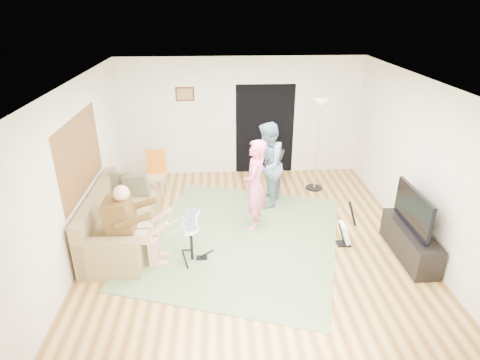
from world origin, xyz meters
The scene contains 19 objects.
floor centered at (0.00, 0.00, 0.00)m, with size 6.00×6.00×0.00m, color brown.
walls centered at (0.00, 0.00, 1.35)m, with size 5.50×6.00×2.70m, color silver, non-canonical shape.
ceiling centered at (0.00, 0.00, 2.70)m, with size 6.00×6.00×0.00m, color white.
window_blinds centered at (-2.74, 0.20, 1.55)m, with size 2.05×2.05×0.00m, color brown.
doorway centered at (0.55, 2.99, 1.05)m, with size 2.10×2.10×0.00m, color black.
picture_frame centered at (-1.25, 2.99, 1.90)m, with size 0.42×0.03×0.32m, color #3F2314.
area_rug centered at (-0.19, 0.03, 0.01)m, with size 3.24×3.72×0.02m, color #5C7849.
sofa centered at (-2.30, 0.11, 0.30)m, with size 0.93×2.26×0.92m.
drummer centered at (-1.87, -0.54, 0.52)m, with size 0.87×0.49×1.34m.
drum_kit centered at (-1.00, -0.54, 0.33)m, with size 0.41×0.73×0.75m.
singer centered at (0.09, 0.44, 0.83)m, with size 0.61×0.40×1.67m, color #E86486.
microphone centered at (0.29, 0.44, 1.24)m, with size 0.06×0.06×0.24m, color black, non-canonical shape.
guitarist centered at (0.39, 1.27, 0.86)m, with size 0.83×0.65×1.71m, color #6B889D.
guitar_held centered at (0.59, 1.27, 1.16)m, with size 0.12×0.60×0.26m, color white, non-canonical shape.
guitar_spare centered at (1.55, -0.26, 0.24)m, with size 0.30×0.27×0.82m.
torchiere_lamp centered at (1.55, 1.96, 1.36)m, with size 0.35×0.35×1.98m.
dining_chair centered at (-1.86, 1.86, 0.34)m, with size 0.45×0.47×0.97m.
tv_cabinet centered at (2.50, -0.63, 0.25)m, with size 0.40×1.40×0.50m, color black.
television centered at (2.45, -0.63, 0.85)m, with size 0.06×1.12×0.63m, color black.
Camera 1 is at (-0.55, -5.91, 3.82)m, focal length 30.00 mm.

